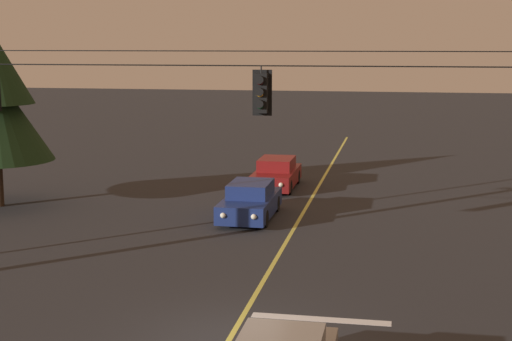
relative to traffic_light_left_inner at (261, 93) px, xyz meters
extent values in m
plane|color=#28282B|center=(-0.32, -2.32, -5.43)|extent=(180.00, 180.00, 0.00)
cube|color=#D1C64C|center=(-0.32, 6.02, -5.43)|extent=(0.14, 60.00, 0.01)
cube|color=silver|center=(1.58, -0.58, -5.43)|extent=(3.40, 0.36, 0.01)
cylinder|color=black|center=(-0.32, 0.02, 0.65)|extent=(19.54, 0.03, 0.03)
cylinder|color=black|center=(-0.32, 0.02, 1.00)|extent=(19.54, 0.02, 0.02)
cylinder|color=black|center=(0.00, 0.02, 0.56)|extent=(0.04, 0.04, 0.18)
cube|color=black|center=(0.00, 0.02, -0.01)|extent=(0.32, 0.26, 0.96)
cube|color=black|center=(0.00, 0.16, -0.01)|extent=(0.48, 0.03, 1.12)
sphere|color=#380A0A|center=(0.00, -0.14, 0.28)|extent=(0.17, 0.17, 0.17)
cylinder|color=black|center=(0.00, -0.18, 0.33)|extent=(0.20, 0.10, 0.20)
sphere|color=orange|center=(0.00, -0.14, -0.01)|extent=(0.17, 0.17, 0.17)
cylinder|color=black|center=(0.00, -0.18, 0.04)|extent=(0.20, 0.10, 0.20)
sphere|color=black|center=(0.00, -0.14, -0.29)|extent=(0.17, 0.17, 0.17)
cylinder|color=black|center=(0.00, -0.18, -0.25)|extent=(0.20, 0.10, 0.20)
cube|color=black|center=(1.32, -4.59, -4.32)|extent=(1.40, 0.21, 0.48)
cube|color=navy|center=(-2.20, 9.78, -4.93)|extent=(1.80, 4.30, 0.68)
cube|color=navy|center=(-2.20, 9.90, -4.32)|extent=(1.51, 2.15, 0.54)
cube|color=black|center=(-2.20, 8.97, -4.32)|extent=(1.40, 0.21, 0.48)
cube|color=black|center=(-2.20, 10.97, -4.32)|extent=(1.37, 0.18, 0.46)
cylinder|color=black|center=(-1.41, 8.45, -5.11)|extent=(0.22, 0.64, 0.64)
cylinder|color=black|center=(-2.99, 8.45, -5.11)|extent=(0.22, 0.64, 0.64)
cylinder|color=black|center=(-1.41, 11.12, -5.11)|extent=(0.22, 0.64, 0.64)
cylinder|color=black|center=(-2.99, 11.12, -5.11)|extent=(0.22, 0.64, 0.64)
sphere|color=white|center=(-1.64, 7.61, -4.87)|extent=(0.20, 0.20, 0.20)
sphere|color=white|center=(-2.76, 7.61, -4.87)|extent=(0.20, 0.20, 0.20)
cube|color=maroon|center=(-2.20, 16.04, -4.93)|extent=(1.80, 4.30, 0.68)
cube|color=maroon|center=(-2.20, 16.16, -4.32)|extent=(1.51, 2.15, 0.54)
cube|color=black|center=(-2.20, 15.23, -4.32)|extent=(1.40, 0.21, 0.48)
cube|color=black|center=(-2.20, 17.23, -4.32)|extent=(1.37, 0.18, 0.46)
cylinder|color=black|center=(-1.41, 14.71, -5.11)|extent=(0.22, 0.64, 0.64)
cylinder|color=black|center=(-2.99, 14.71, -5.11)|extent=(0.22, 0.64, 0.64)
cylinder|color=black|center=(-1.41, 17.38, -5.11)|extent=(0.22, 0.64, 0.64)
cylinder|color=black|center=(-2.99, 17.38, -5.11)|extent=(0.22, 0.64, 0.64)
sphere|color=white|center=(-1.64, 13.87, -4.87)|extent=(0.20, 0.20, 0.20)
sphere|color=white|center=(-2.76, 13.87, -4.87)|extent=(0.20, 0.20, 0.20)
camera|label=1|loc=(3.33, -18.37, 1.21)|focal=53.92mm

